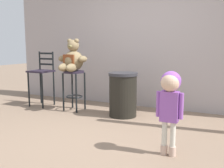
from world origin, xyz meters
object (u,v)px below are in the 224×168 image
(teddy_bear, at_px, (73,59))
(child_walking, at_px, (170,95))
(bar_stool_with_teddy, at_px, (74,82))
(bar_chair_empty, at_px, (42,74))
(trash_bin, at_px, (123,94))

(teddy_bear, bearing_deg, child_walking, -29.60)
(bar_stool_with_teddy, height_order, child_walking, child_walking)
(child_walking, xyz_separation_m, bar_chair_empty, (-2.92, 1.27, -0.04))
(bar_stool_with_teddy, xyz_separation_m, teddy_bear, (0.00, -0.03, 0.43))
(teddy_bear, bearing_deg, bar_stool_with_teddy, 90.00)
(bar_chair_empty, bearing_deg, trash_bin, -0.47)
(bar_chair_empty, bearing_deg, bar_stool_with_teddy, -3.20)
(bar_stool_with_teddy, xyz_separation_m, child_walking, (2.11, -1.23, 0.15))
(bar_stool_with_teddy, xyz_separation_m, trash_bin, (0.99, 0.03, -0.15))
(bar_stool_with_teddy, relative_size, bar_chair_empty, 0.69)
(bar_stool_with_teddy, height_order, bar_chair_empty, bar_chair_empty)
(trash_bin, xyz_separation_m, bar_chair_empty, (-1.81, 0.01, 0.26))
(trash_bin, bearing_deg, bar_chair_empty, 179.53)
(trash_bin, distance_m, bar_chair_empty, 1.83)
(trash_bin, bearing_deg, teddy_bear, -176.46)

